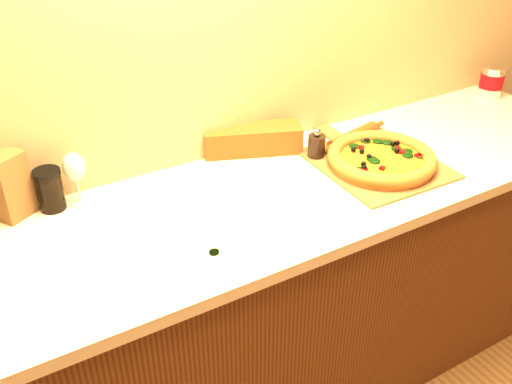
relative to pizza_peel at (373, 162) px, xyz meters
name	(u,v)px	position (x,y,z in m)	size (l,w,h in m)	color
cabinet	(257,309)	(-0.47, 0.01, -0.47)	(2.80, 0.65, 0.86)	#44200E
countertop	(257,204)	(-0.47, 0.01, -0.02)	(2.84, 0.68, 0.04)	beige
pizza_peel	(373,162)	(0.00, 0.00, 0.00)	(0.41, 0.60, 0.01)	brown
pizza	(381,159)	(0.00, -0.04, 0.03)	(0.37, 0.37, 0.05)	#AA682A
bottle_cap	(214,252)	(-0.72, -0.18, 0.00)	(0.03, 0.03, 0.01)	black
pepper_grinder	(317,146)	(-0.15, 0.13, 0.04)	(0.06, 0.06, 0.12)	black
rolling_pin	(353,137)	(0.04, 0.16, 0.02)	(0.36, 0.10, 0.05)	#5C2F0F
coffee_canister	(492,81)	(0.84, 0.21, 0.07)	(0.10, 0.10, 0.14)	silver
bread_bag	(252,139)	(-0.32, 0.29, 0.04)	(0.35, 0.11, 0.10)	brown
wine_glass	(74,168)	(-0.96, 0.27, 0.12)	(0.07, 0.07, 0.17)	silver
paper_bag	(9,186)	(-1.15, 0.30, 0.10)	(0.10, 0.08, 0.21)	brown
dark_jar	(50,190)	(-1.04, 0.28, 0.06)	(0.08, 0.08, 0.13)	black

